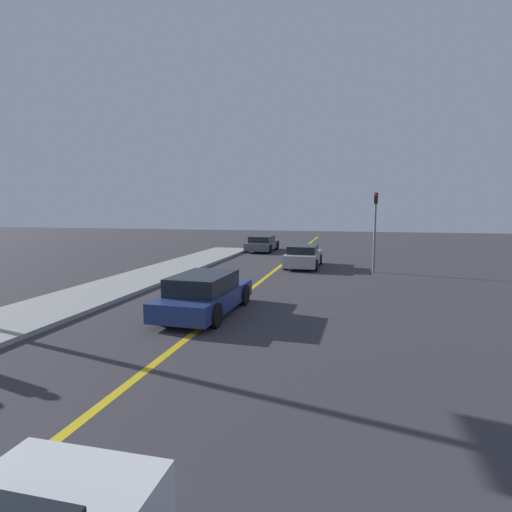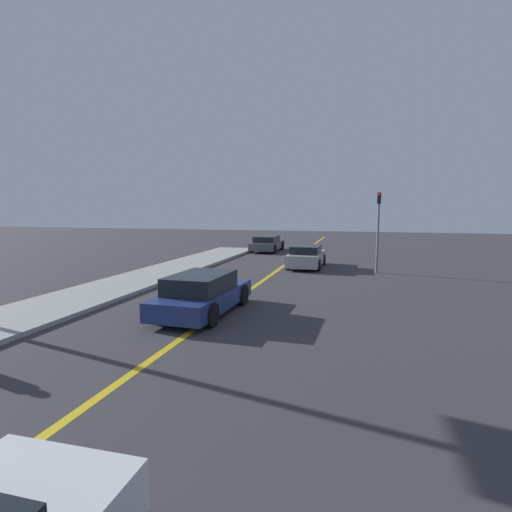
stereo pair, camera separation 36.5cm
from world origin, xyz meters
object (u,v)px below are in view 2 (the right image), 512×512
Objects in this scene: car_ahead_center at (203,294)px; car_parked_left_lot at (267,244)px; traffic_light at (378,224)px; car_far_distant at (306,257)px.

car_ahead_center reaches higher than car_parked_left_lot.
traffic_light reaches higher than car_ahead_center.
car_far_distant is 0.90× the size of car_parked_left_lot.
car_parked_left_lot is (-2.37, 18.54, -0.03)m from car_ahead_center.
car_parked_left_lot is (-4.12, 7.76, -0.02)m from car_far_distant.
car_parked_left_lot is 1.10× the size of traffic_light.
traffic_light reaches higher than car_far_distant.
car_far_distant is 8.79m from car_parked_left_lot.
traffic_light is (5.51, 9.71, 1.88)m from car_ahead_center.
car_ahead_center is at bearing -98.78° from car_far_distant.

